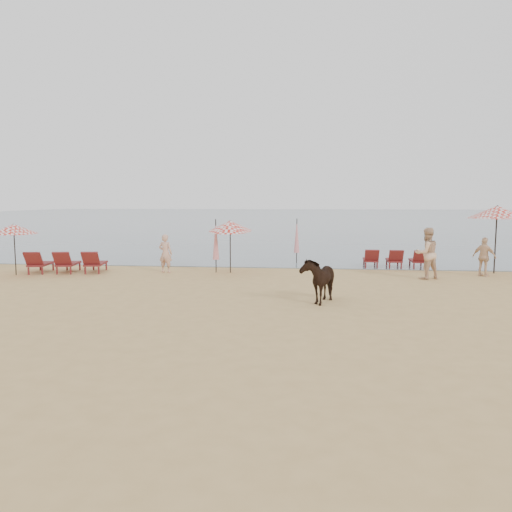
{
  "coord_description": "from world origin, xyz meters",
  "views": [
    {
      "loc": [
        1.85,
        -11.74,
        3.0
      ],
      "look_at": [
        0.0,
        5.0,
        1.1
      ],
      "focal_mm": 35.0,
      "sensor_mm": 36.0,
      "label": 1
    }
  ],
  "objects_px": {
    "beachgoer_left": "(165,253)",
    "lounger_cluster_left": "(67,262)",
    "umbrella_open_left_b": "(230,226)",
    "beachgoer_right_b": "(484,257)",
    "umbrella_open_right": "(497,212)",
    "umbrella_closed_right": "(297,236)",
    "umbrella_closed_left": "(216,240)",
    "umbrella_open_left_a": "(14,229)",
    "lounger_cluster_right": "(395,259)",
    "beachgoer_right_a": "(427,253)",
    "cow": "(319,279)"
  },
  "relations": [
    {
      "from": "beachgoer_right_b",
      "to": "cow",
      "type": "bearing_deg",
      "value": 80.84
    },
    {
      "from": "lounger_cluster_right",
      "to": "beachgoer_right_a",
      "type": "relative_size",
      "value": 1.38
    },
    {
      "from": "lounger_cluster_right",
      "to": "umbrella_open_left_a",
      "type": "height_order",
      "value": "umbrella_open_left_a"
    },
    {
      "from": "umbrella_open_left_b",
      "to": "umbrella_closed_right",
      "type": "height_order",
      "value": "umbrella_open_left_b"
    },
    {
      "from": "umbrella_closed_right",
      "to": "beachgoer_right_b",
      "type": "height_order",
      "value": "umbrella_closed_right"
    },
    {
      "from": "lounger_cluster_left",
      "to": "umbrella_open_right",
      "type": "height_order",
      "value": "umbrella_open_right"
    },
    {
      "from": "beachgoer_right_b",
      "to": "beachgoer_left",
      "type": "bearing_deg",
      "value": 41.29
    },
    {
      "from": "umbrella_open_left_a",
      "to": "beachgoer_left",
      "type": "relative_size",
      "value": 1.29
    },
    {
      "from": "umbrella_open_left_b",
      "to": "beachgoer_left",
      "type": "xyz_separation_m",
      "value": [
        -2.68,
        -0.25,
        -1.14
      ]
    },
    {
      "from": "umbrella_open_left_a",
      "to": "beachgoer_right_b",
      "type": "height_order",
      "value": "umbrella_open_left_a"
    },
    {
      "from": "umbrella_closed_left",
      "to": "beachgoer_left",
      "type": "bearing_deg",
      "value": -173.17
    },
    {
      "from": "umbrella_open_left_a",
      "to": "umbrella_closed_right",
      "type": "distance_m",
      "value": 12.12
    },
    {
      "from": "cow",
      "to": "beachgoer_right_a",
      "type": "bearing_deg",
      "value": 66.44
    },
    {
      "from": "umbrella_open_left_a",
      "to": "umbrella_open_left_b",
      "type": "bearing_deg",
      "value": 33.66
    },
    {
      "from": "cow",
      "to": "lounger_cluster_right",
      "type": "bearing_deg",
      "value": 83.34
    },
    {
      "from": "beachgoer_left",
      "to": "umbrella_open_left_a",
      "type": "bearing_deg",
      "value": 23.57
    },
    {
      "from": "cow",
      "to": "beachgoer_left",
      "type": "xyz_separation_m",
      "value": [
        -6.23,
        5.35,
        0.12
      ]
    },
    {
      "from": "lounger_cluster_right",
      "to": "umbrella_open_right",
      "type": "xyz_separation_m",
      "value": [
        3.81,
        -1.14,
        2.1
      ]
    },
    {
      "from": "lounger_cluster_left",
      "to": "beachgoer_right_b",
      "type": "xyz_separation_m",
      "value": [
        16.76,
        0.98,
        0.33
      ]
    },
    {
      "from": "umbrella_closed_left",
      "to": "beachgoer_right_a",
      "type": "relative_size",
      "value": 1.13
    },
    {
      "from": "umbrella_open_left_a",
      "to": "lounger_cluster_right",
      "type": "bearing_deg",
      "value": 36.51
    },
    {
      "from": "lounger_cluster_left",
      "to": "umbrella_closed_left",
      "type": "distance_m",
      "value": 6.2
    },
    {
      "from": "umbrella_open_right",
      "to": "umbrella_closed_left",
      "type": "height_order",
      "value": "umbrella_open_right"
    },
    {
      "from": "umbrella_open_left_a",
      "to": "umbrella_closed_left",
      "type": "relative_size",
      "value": 0.93
    },
    {
      "from": "beachgoer_left",
      "to": "lounger_cluster_left",
      "type": "bearing_deg",
      "value": 19.25
    },
    {
      "from": "lounger_cluster_left",
      "to": "lounger_cluster_right",
      "type": "distance_m",
      "value": 13.98
    },
    {
      "from": "umbrella_open_left_a",
      "to": "umbrella_closed_right",
      "type": "height_order",
      "value": "umbrella_closed_right"
    },
    {
      "from": "umbrella_open_right",
      "to": "umbrella_closed_left",
      "type": "bearing_deg",
      "value": 163.34
    },
    {
      "from": "umbrella_open_left_b",
      "to": "umbrella_open_left_a",
      "type": "bearing_deg",
      "value": -149.22
    },
    {
      "from": "umbrella_open_right",
      "to": "beachgoer_right_b",
      "type": "bearing_deg",
      "value": -150.16
    },
    {
      "from": "umbrella_open_left_b",
      "to": "umbrella_closed_left",
      "type": "distance_m",
      "value": 0.84
    },
    {
      "from": "umbrella_closed_left",
      "to": "umbrella_open_right",
      "type": "bearing_deg",
      "value": 4.98
    },
    {
      "from": "umbrella_open_left_b",
      "to": "cow",
      "type": "height_order",
      "value": "umbrella_open_left_b"
    },
    {
      "from": "beachgoer_right_b",
      "to": "lounger_cluster_left",
      "type": "bearing_deg",
      "value": 43.04
    },
    {
      "from": "lounger_cluster_right",
      "to": "umbrella_closed_right",
      "type": "height_order",
      "value": "umbrella_closed_right"
    },
    {
      "from": "umbrella_open_right",
      "to": "umbrella_closed_left",
      "type": "relative_size",
      "value": 1.26
    },
    {
      "from": "lounger_cluster_left",
      "to": "lounger_cluster_right",
      "type": "height_order",
      "value": "lounger_cluster_left"
    },
    {
      "from": "beachgoer_left",
      "to": "beachgoer_right_b",
      "type": "relative_size",
      "value": 1.04
    },
    {
      "from": "umbrella_open_left_a",
      "to": "umbrella_closed_left",
      "type": "bearing_deg",
      "value": 34.44
    },
    {
      "from": "umbrella_open_left_a",
      "to": "umbrella_open_right",
      "type": "distance_m",
      "value": 19.43
    },
    {
      "from": "umbrella_closed_left",
      "to": "umbrella_open_left_a",
      "type": "bearing_deg",
      "value": -168.47
    },
    {
      "from": "beachgoer_right_a",
      "to": "umbrella_open_right",
      "type": "bearing_deg",
      "value": -171.01
    },
    {
      "from": "umbrella_closed_left",
      "to": "cow",
      "type": "bearing_deg",
      "value": -53.44
    },
    {
      "from": "lounger_cluster_left",
      "to": "beachgoer_right_a",
      "type": "distance_m",
      "value": 14.36
    },
    {
      "from": "umbrella_open_left_b",
      "to": "beachgoer_right_b",
      "type": "height_order",
      "value": "umbrella_open_left_b"
    },
    {
      "from": "umbrella_closed_left",
      "to": "beachgoer_right_b",
      "type": "distance_m",
      "value": 10.71
    },
    {
      "from": "umbrella_open_left_b",
      "to": "beachgoer_right_b",
      "type": "bearing_deg",
      "value": 20.63
    },
    {
      "from": "lounger_cluster_right",
      "to": "umbrella_open_right",
      "type": "bearing_deg",
      "value": -14.45
    },
    {
      "from": "lounger_cluster_right",
      "to": "umbrella_closed_left",
      "type": "bearing_deg",
      "value": -162.11
    },
    {
      "from": "beachgoer_right_a",
      "to": "cow",
      "type": "bearing_deg",
      "value": 27.93
    }
  ]
}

